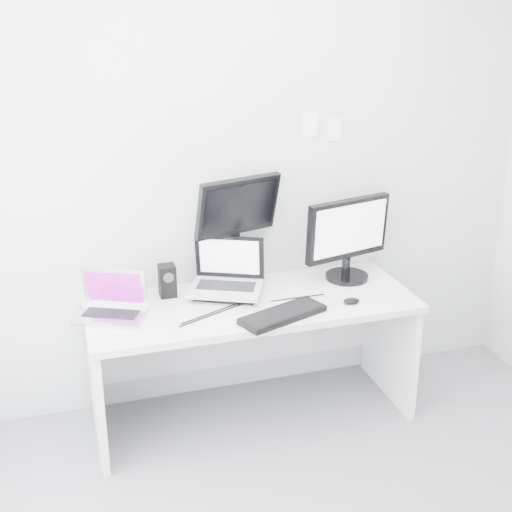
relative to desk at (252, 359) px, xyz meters
The scene contains 11 objects.
back_wall 1.05m from the desk, 90.00° to the left, with size 3.60×3.60×0.00m, color silver.
desk is the anchor object (origin of this frame).
macbook 0.91m from the desk, behind, with size 0.35×0.26×0.26m, color #A9A9AD.
speaker 0.66m from the desk, 154.57° to the left, with size 0.09×0.09×0.18m, color black.
dell_laptop 0.55m from the desk, 138.15° to the left, with size 0.39×0.31×0.33m, color #B1B3B8.
rear_monitor 0.74m from the desk, 95.64° to the left, with size 0.49×0.18×0.67m, color black.
samsung_monitor 0.89m from the desk, 12.74° to the left, with size 0.55×0.25×0.50m, color black.
keyboard 0.46m from the desk, 68.51° to the right, with size 0.48×0.17×0.03m, color black.
mouse 0.67m from the desk, 20.37° to the right, with size 0.09×0.06×0.03m, color black.
wall_note_0 1.38m from the desk, 37.40° to the left, with size 0.10×0.00×0.14m, color white.
wall_note_1 1.40m from the desk, 29.83° to the left, with size 0.09×0.00×0.13m, color white.
Camera 1 is at (-0.99, -2.11, 2.33)m, focal length 49.12 mm.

